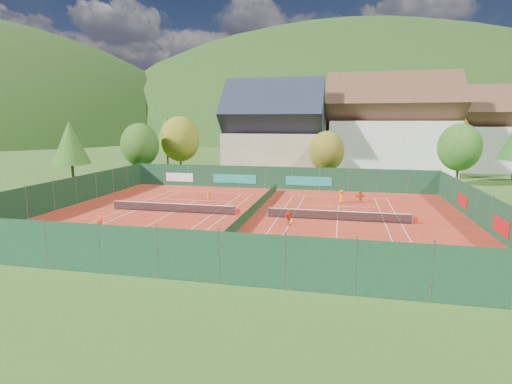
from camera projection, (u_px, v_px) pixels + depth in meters
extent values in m
plane|color=#2F551A|center=(252.00, 216.00, 37.84)|extent=(600.00, 600.00, 0.00)
cube|color=#AE2C19|center=(252.00, 216.00, 37.83)|extent=(40.00, 32.00, 0.01)
cube|color=white|center=(211.00, 192.00, 50.94)|extent=(10.97, 0.06, 0.00)
cube|color=white|center=(103.00, 249.00, 28.06)|extent=(10.97, 0.06, 0.00)
cube|color=white|center=(123.00, 210.00, 40.64)|extent=(0.06, 23.77, 0.00)
cube|color=white|center=(226.00, 215.00, 38.36)|extent=(0.06, 23.77, 0.00)
cube|color=white|center=(135.00, 210.00, 40.36)|extent=(0.06, 23.77, 0.00)
cube|color=white|center=(213.00, 214.00, 38.64)|extent=(0.06, 23.77, 0.00)
cube|color=white|center=(196.00, 200.00, 45.66)|extent=(8.23, 0.06, 0.00)
cube|color=white|center=(141.00, 229.00, 33.34)|extent=(8.23, 0.06, 0.00)
cube|color=white|center=(173.00, 212.00, 39.50)|extent=(0.06, 12.80, 0.00)
cube|color=white|center=(339.00, 197.00, 47.61)|extent=(10.97, 0.06, 0.00)
cube|color=white|center=(335.00, 266.00, 24.73)|extent=(10.97, 0.06, 0.00)
cube|color=white|center=(278.00, 217.00, 37.31)|extent=(0.06, 23.77, 0.00)
cube|color=white|center=(401.00, 224.00, 35.02)|extent=(0.06, 23.77, 0.00)
cube|color=white|center=(292.00, 218.00, 37.02)|extent=(0.06, 23.77, 0.00)
cube|color=white|center=(385.00, 223.00, 35.31)|extent=(0.06, 23.77, 0.00)
cube|color=white|center=(338.00, 206.00, 42.33)|extent=(8.23, 0.06, 0.00)
cube|color=white|center=(336.00, 241.00, 30.01)|extent=(8.23, 0.06, 0.00)
cube|color=white|center=(337.00, 221.00, 36.17)|extent=(0.06, 12.80, 0.00)
cylinder|color=#59595B|center=(114.00, 204.00, 40.75)|extent=(0.10, 0.10, 1.02)
cylinder|color=#59595B|center=(235.00, 210.00, 38.08)|extent=(0.10, 0.10, 1.02)
cube|color=black|center=(173.00, 208.00, 39.42)|extent=(12.80, 0.02, 0.86)
cube|color=white|center=(173.00, 204.00, 39.35)|extent=(12.80, 0.04, 0.06)
cube|color=red|center=(238.00, 211.00, 38.04)|extent=(0.40, 0.04, 0.40)
cylinder|color=#59595B|center=(268.00, 212.00, 37.41)|extent=(0.10, 0.10, 1.02)
cylinder|color=#59595B|center=(412.00, 219.00, 34.75)|extent=(0.10, 0.10, 1.02)
cube|color=black|center=(338.00, 216.00, 36.09)|extent=(12.80, 0.02, 0.86)
cube|color=white|center=(338.00, 211.00, 36.02)|extent=(12.80, 0.04, 0.06)
cube|color=red|center=(415.00, 220.00, 34.71)|extent=(0.40, 0.04, 0.40)
cube|color=#14371B|center=(252.00, 211.00, 37.75)|extent=(0.03, 28.80, 1.00)
cube|color=#143821|center=(278.00, 178.00, 52.98)|extent=(40.00, 0.04, 3.00)
cube|color=teal|center=(235.00, 179.00, 54.22)|extent=(6.00, 0.03, 1.20)
cube|color=teal|center=(308.00, 181.00, 52.14)|extent=(6.00, 0.03, 1.20)
cube|color=silver|center=(180.00, 177.00, 55.89)|extent=(4.00, 0.03, 1.20)
cube|color=#153B23|center=(188.00, 255.00, 22.17)|extent=(40.00, 0.04, 3.00)
cube|color=#12321A|center=(65.00, 193.00, 41.74)|extent=(0.04, 32.00, 3.00)
cube|color=#143923|center=(484.00, 211.00, 33.41)|extent=(0.04, 32.00, 3.00)
cube|color=#B21414|center=(501.00, 226.00, 29.62)|extent=(0.03, 3.00, 1.20)
cube|color=#B21414|center=(462.00, 201.00, 39.25)|extent=(0.03, 3.00, 1.20)
cube|color=beige|center=(274.00, 154.00, 66.74)|extent=(15.00, 12.00, 7.00)
cube|color=#1E2333|center=(274.00, 115.00, 65.61)|extent=(16.20, 12.00, 12.00)
cube|color=silver|center=(389.00, 148.00, 68.38)|extent=(20.00, 11.00, 9.00)
cube|color=brown|center=(391.00, 104.00, 67.13)|extent=(21.60, 11.00, 11.00)
cube|color=silver|center=(464.00, 149.00, 73.25)|extent=(16.00, 10.00, 8.00)
cube|color=brown|center=(467.00, 113.00, 72.13)|extent=(17.28, 10.00, 10.00)
cylinder|color=#4E2D1B|center=(141.00, 171.00, 61.43)|extent=(0.36, 0.36, 2.80)
ellipsoid|color=#285418|center=(140.00, 145.00, 60.74)|extent=(5.72, 5.72, 6.58)
cylinder|color=#4A2D1A|center=(181.00, 166.00, 66.34)|extent=(0.36, 0.36, 3.15)
ellipsoid|color=olive|center=(180.00, 139.00, 65.56)|extent=(6.44, 6.44, 7.40)
cylinder|color=#462D19|center=(168.00, 160.00, 75.26)|extent=(0.36, 0.36, 3.50)
cone|color=#245A19|center=(167.00, 133.00, 74.40)|extent=(5.60, 5.60, 6.50)
cylinder|color=#412E17|center=(326.00, 175.00, 57.55)|extent=(0.36, 0.36, 2.45)
ellipsoid|color=olive|center=(327.00, 151.00, 56.95)|extent=(5.01, 5.01, 5.76)
cylinder|color=#412E17|center=(457.00, 176.00, 55.70)|extent=(0.36, 0.36, 2.80)
ellipsoid|color=#2A5D1A|center=(460.00, 147.00, 55.01)|extent=(5.72, 5.72, 6.58)
cylinder|color=#422E17|center=(73.00, 175.00, 54.95)|extent=(0.36, 0.36, 3.15)
cone|color=#2A5618|center=(70.00, 143.00, 54.17)|extent=(5.04, 5.04, 5.85)
cylinder|color=#483219|center=(445.00, 163.00, 70.62)|extent=(0.36, 0.36, 3.50)
ellipsoid|color=olive|center=(447.00, 134.00, 69.76)|extent=(7.15, 7.15, 8.22)
ellipsoid|color=black|center=(343.00, 184.00, 331.87)|extent=(440.00, 440.00, 242.00)
cylinder|color=slate|center=(420.00, 257.00, 25.23)|extent=(0.02, 0.02, 0.80)
cylinder|color=slate|center=(425.00, 257.00, 25.17)|extent=(0.02, 0.02, 0.80)
cylinder|color=slate|center=(419.00, 255.00, 25.52)|extent=(0.02, 0.02, 0.80)
cylinder|color=slate|center=(424.00, 256.00, 25.46)|extent=(0.02, 0.02, 0.80)
cube|color=slate|center=(422.00, 254.00, 25.32)|extent=(0.34, 0.34, 0.30)
ellipsoid|color=#CCD833|center=(422.00, 254.00, 25.32)|extent=(0.28, 0.28, 0.16)
sphere|color=#CCD833|center=(101.00, 226.00, 34.22)|extent=(0.07, 0.07, 0.07)
sphere|color=#CCD833|center=(313.00, 246.00, 28.73)|extent=(0.07, 0.07, 0.07)
sphere|color=#CCD833|center=(261.00, 214.00, 38.66)|extent=(0.07, 0.07, 0.07)
sphere|color=#CCD833|center=(228.00, 203.00, 44.05)|extent=(0.07, 0.07, 0.07)
sphere|color=#CCD833|center=(367.00, 228.00, 33.47)|extent=(0.07, 0.07, 0.07)
imported|color=#F84E16|center=(100.00, 220.00, 33.72)|extent=(0.50, 0.34, 1.33)
imported|color=#E64B14|center=(161.00, 236.00, 29.02)|extent=(0.69, 0.57, 1.29)
imported|color=orange|center=(209.00, 197.00, 44.13)|extent=(0.98, 0.78, 1.32)
imported|color=#E64A14|center=(289.00, 217.00, 34.36)|extent=(0.84, 0.88, 1.47)
imported|color=orange|center=(341.00, 197.00, 43.80)|extent=(0.82, 0.63, 1.50)
imported|color=#DA4513|center=(360.00, 197.00, 43.84)|extent=(1.31, 0.87, 1.36)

